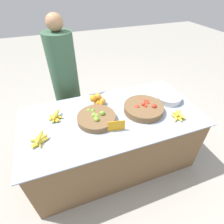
# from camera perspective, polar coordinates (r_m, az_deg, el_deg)

# --- Properties ---
(ground_plane) EXTENTS (12.00, 12.00, 0.00)m
(ground_plane) POSITION_cam_1_polar(r_m,az_deg,el_deg) (2.26, -0.00, -14.49)
(ground_plane) COLOR #A39E93
(market_table) EXTENTS (1.80, 0.92, 0.68)m
(market_table) POSITION_cam_1_polar(r_m,az_deg,el_deg) (2.00, -0.00, -8.69)
(market_table) COLOR brown
(market_table) RESTS_ON ground_plane
(lime_bowl) EXTENTS (0.37, 0.37, 0.10)m
(lime_bowl) POSITION_cam_1_polar(r_m,az_deg,el_deg) (1.70, -5.17, -1.92)
(lime_bowl) COLOR brown
(lime_bowl) RESTS_ON market_table
(tomato_basket) EXTENTS (0.40, 0.40, 0.10)m
(tomato_basket) POSITION_cam_1_polar(r_m,az_deg,el_deg) (1.84, 10.21, 1.30)
(tomato_basket) COLOR brown
(tomato_basket) RESTS_ON market_table
(orange_pile) EXTENTS (0.17, 0.19, 0.13)m
(orange_pile) POSITION_cam_1_polar(r_m,az_deg,el_deg) (1.91, -4.67, 4.03)
(orange_pile) COLOR orange
(orange_pile) RESTS_ON market_table
(metal_bowl) EXTENTS (0.28, 0.28, 0.06)m
(metal_bowl) POSITION_cam_1_polar(r_m,az_deg,el_deg) (2.07, 17.95, 4.46)
(metal_bowl) COLOR silver
(metal_bowl) RESTS_ON market_table
(price_sign) EXTENTS (0.16, 0.03, 0.11)m
(price_sign) POSITION_cam_1_polar(r_m,az_deg,el_deg) (1.58, 1.43, -4.51)
(price_sign) COLOR orange
(price_sign) RESTS_ON market_table
(banana_bunch_middle_right) EXTENTS (0.16, 0.17, 0.06)m
(banana_bunch_middle_right) POSITION_cam_1_polar(r_m,az_deg,el_deg) (1.80, -18.23, -1.56)
(banana_bunch_middle_right) COLOR gold
(banana_bunch_middle_right) RESTS_ON market_table
(banana_bunch_front_center) EXTENTS (0.16, 0.18, 0.06)m
(banana_bunch_front_center) POSITION_cam_1_polar(r_m,az_deg,el_deg) (1.62, -22.55, -8.48)
(banana_bunch_front_center) COLOR gold
(banana_bunch_front_center) RESTS_ON market_table
(banana_bunch_front_right) EXTENTS (0.15, 0.17, 0.06)m
(banana_bunch_front_right) POSITION_cam_1_polar(r_m,az_deg,el_deg) (1.85, 20.90, -1.09)
(banana_bunch_front_right) COLOR gold
(banana_bunch_front_right) RESTS_ON market_table
(vendor_person) EXTENTS (0.33, 0.33, 1.50)m
(vendor_person) POSITION_cam_1_polar(r_m,az_deg,el_deg) (2.34, -14.78, 8.76)
(vendor_person) COLOR #385B42
(vendor_person) RESTS_ON ground_plane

